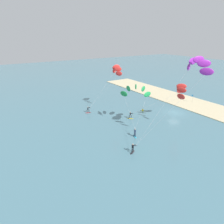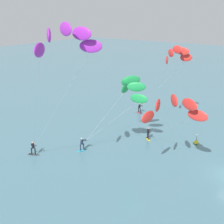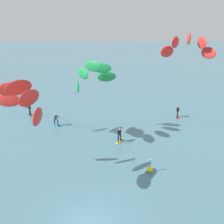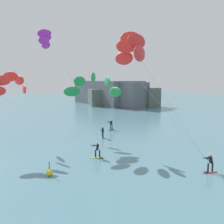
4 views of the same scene
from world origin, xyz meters
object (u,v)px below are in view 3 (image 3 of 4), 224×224
at_px(kitesurfer_far_out, 187,50).
at_px(marker_buoy, 150,169).
at_px(kitesurfer_nearshore, 25,100).
at_px(kitesurfer_downwind, 91,76).

height_order(kitesurfer_far_out, marker_buoy, kitesurfer_far_out).
height_order(kitesurfer_nearshore, kitesurfer_far_out, kitesurfer_far_out).
relative_size(kitesurfer_far_out, marker_buoy, 8.46).
bearing_deg(kitesurfer_downwind, marker_buoy, -52.83).
distance_m(kitesurfer_far_out, marker_buoy, 12.07).
height_order(kitesurfer_far_out, kitesurfer_downwind, kitesurfer_far_out).
relative_size(kitesurfer_downwind, marker_buoy, 6.45).
bearing_deg(marker_buoy, kitesurfer_downwind, 127.17).
distance_m(kitesurfer_nearshore, marker_buoy, 12.19).
xyz_separation_m(kitesurfer_nearshore, kitesurfer_downwind, (4.69, 7.74, -0.10)).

